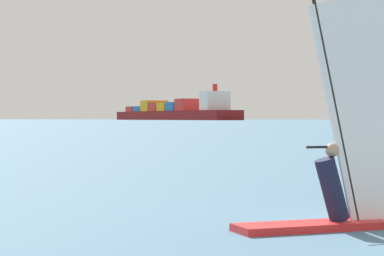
# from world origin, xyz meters

# --- Properties ---
(windsurfer) EXTENTS (2.91, 2.25, 4.14)m
(windsurfer) POSITION_xyz_m (-3.28, 3.08, 0.99)
(windsurfer) COLOR red
(windsurfer) RESTS_ON ground_plane
(cargo_ship) EXTENTS (165.07, 179.36, 29.57)m
(cargo_ship) POSITION_xyz_m (-211.34, 668.39, 7.39)
(cargo_ship) COLOR maroon
(cargo_ship) RESTS_ON ground_plane
(distant_headland) EXTENTS (756.74, 453.02, 43.26)m
(distant_headland) POSITION_xyz_m (-304.92, 1203.66, 21.63)
(distant_headland) COLOR #756B56
(distant_headland) RESTS_ON ground_plane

